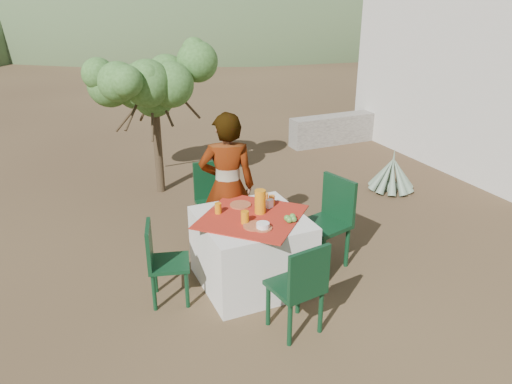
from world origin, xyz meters
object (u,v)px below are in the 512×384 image
chair_right (330,218)px  agave (392,175)px  person (227,187)px  guesthouse (504,69)px  chair_far (215,198)px  table (252,250)px  chair_near (300,285)px  shrub_tree (157,90)px  juice_pitcher (260,202)px  chair_left (161,259)px

chair_right → agave: size_ratio=1.34×
person → guesthouse: guesthouse is taller
chair_far → chair_right: 1.42m
table → person: (-0.01, 0.65, 0.46)m
chair_near → agave: 3.74m
chair_right → agave: 2.47m
person → agave: size_ratio=2.27×
shrub_tree → juice_pitcher: bearing=-83.7°
table → chair_near: (0.06, -0.93, 0.12)m
chair_far → person: 0.53m
table → person: 0.79m
chair_near → juice_pitcher: (0.05, 0.97, 0.39)m
chair_far → chair_left: 1.37m
agave → guesthouse: size_ratio=0.18×
chair_left → shrub_tree: shrub_tree is taller
table → guesthouse: bearing=21.4°
chair_right → chair_near: bearing=-57.0°
chair_near → chair_right: 1.30m
chair_left → agave: chair_left is taller
chair_right → guesthouse: (4.89, 2.26, 0.95)m
chair_left → shrub_tree: (0.71, 2.84, 1.05)m
guesthouse → chair_left: bearing=-161.7°
chair_near → guesthouse: (5.77, 3.21, 1.00)m
chair_right → juice_pitcher: bearing=-105.2°
shrub_tree → guesthouse: (6.03, -0.61, -0.01)m
chair_near → shrub_tree: 3.96m
chair_right → chair_far: bearing=-152.2°
chair_left → guesthouse: 7.18m
chair_right → juice_pitcher: juice_pitcher is taller
chair_near → juice_pitcher: bearing=-101.4°
chair_far → chair_near: (0.07, -2.01, -0.03)m
table → chair_right: chair_right is taller
chair_left → table: bearing=-78.0°
chair_left → shrub_tree: 3.11m
chair_near → agave: bearing=-148.4°
chair_far → guesthouse: bearing=16.8°
chair_left → agave: bearing=-54.8°
guesthouse → chair_far: bearing=-168.4°
table → chair_far: (-0.01, 1.08, 0.15)m
person → chair_right: bearing=165.2°
person → shrub_tree: (-0.20, 2.25, 0.67)m
table → chair_right: 0.95m
table → chair_far: size_ratio=1.36×
guesthouse → person: bearing=-164.4°
chair_right → person: size_ratio=0.59×
table → juice_pitcher: juice_pitcher is taller
table → chair_near: size_ratio=1.45×
chair_near → person: person is taller
agave → shrub_tree: bearing=155.4°
chair_far → agave: bearing=12.6°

